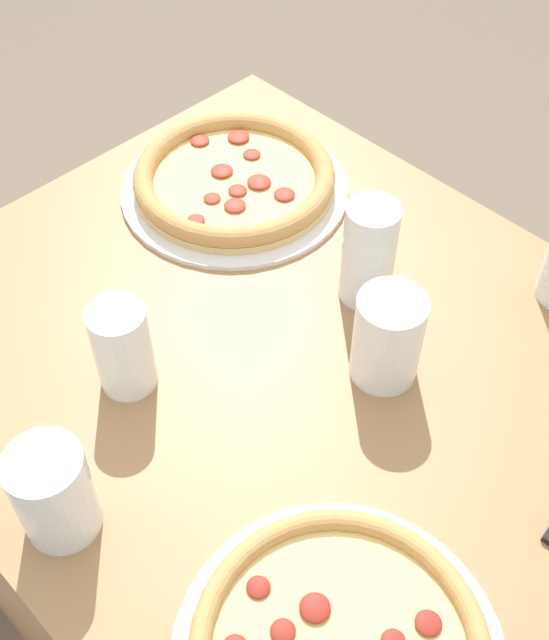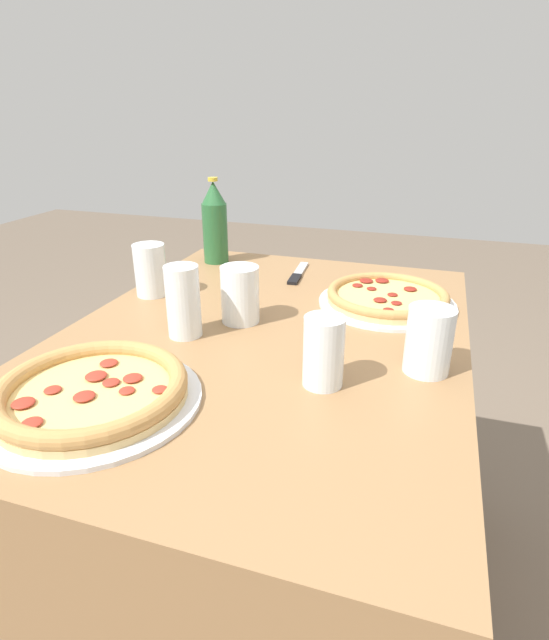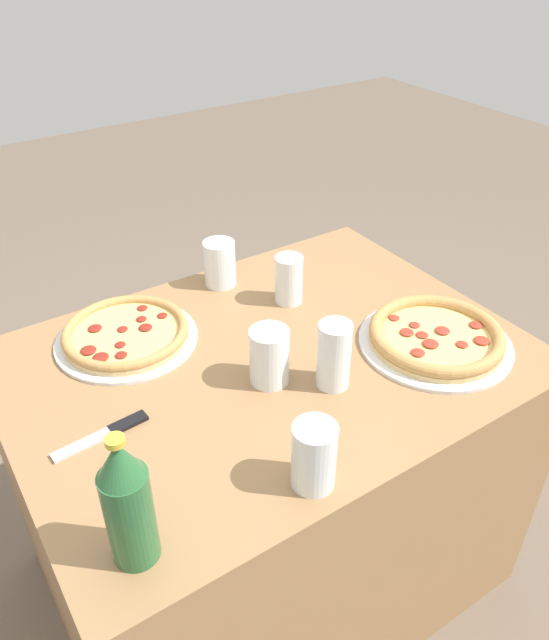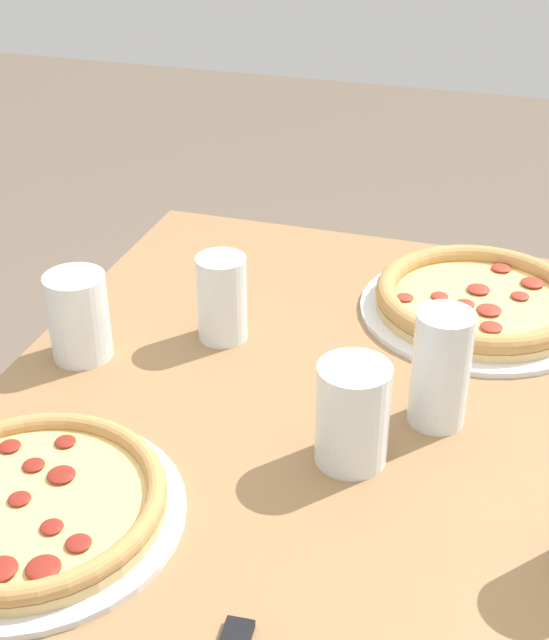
{
  "view_description": "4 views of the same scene",
  "coord_description": "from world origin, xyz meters",
  "views": [
    {
      "loc": [
        -0.36,
        0.43,
        1.48
      ],
      "look_at": [
        0.05,
        0.03,
        0.82
      ],
      "focal_mm": 45.0,
      "sensor_mm": 36.0,
      "label": 1
    },
    {
      "loc": [
        0.86,
        0.3,
        1.15
      ],
      "look_at": [
        0.06,
        0.04,
        0.79
      ],
      "focal_mm": 28.0,
      "sensor_mm": 36.0,
      "label": 2
    },
    {
      "loc": [
        -0.56,
        -0.88,
        1.54
      ],
      "look_at": [
        0.03,
        0.02,
        0.8
      ],
      "focal_mm": 35.0,
      "sensor_mm": 36.0,
      "label": 3
    },
    {
      "loc": [
        -0.79,
        -0.21,
        1.36
      ],
      "look_at": [
        0.08,
        0.06,
        0.82
      ],
      "focal_mm": 50.0,
      "sensor_mm": 36.0,
      "label": 4
    }
  ],
  "objects": [
    {
      "name": "ground_plane",
      "position": [
        0.0,
        0.0,
        0.0
      ],
      "size": [
        8.0,
        8.0,
        0.0
      ],
      "primitive_type": "plane",
      "color": "#6B5B4C"
    },
    {
      "name": "table",
      "position": [
        0.0,
        0.0,
        0.37
      ],
      "size": [
        1.06,
        0.79,
        0.73
      ],
      "color": "#997047",
      "rests_on": "ground_plane"
    },
    {
      "name": "pizza_salami",
      "position": [
        0.33,
        -0.16,
        0.75
      ],
      "size": [
        0.33,
        0.33,
        0.04
      ],
      "color": "silver",
      "rests_on": "table"
    },
    {
      "name": "pizza_margherita",
      "position": [
        -0.23,
        0.22,
        0.75
      ],
      "size": [
        0.31,
        0.31,
        0.04
      ],
      "color": "silver",
      "rests_on": "table"
    },
    {
      "name": "glass_orange_juice",
      "position": [
        -0.12,
        -0.32,
        0.79
      ],
      "size": [
        0.07,
        0.07,
        0.12
      ],
      "color": "white",
      "rests_on": "table"
    },
    {
      "name": "glass_lemonade",
      "position": [
        0.06,
        -0.14,
        0.79
      ],
      "size": [
        0.07,
        0.07,
        0.14
      ],
      "color": "white",
      "rests_on": "table"
    },
    {
      "name": "glass_iced_tea",
      "position": [
        -0.04,
        -0.06,
        0.79
      ],
      "size": [
        0.08,
        0.08,
        0.12
      ],
      "color": "white",
      "rests_on": "table"
    },
    {
      "name": "glass_mango_juice",
      "position": [
        0.16,
        0.16,
        0.79
      ],
      "size": [
        0.07,
        0.07,
        0.12
      ],
      "color": "white",
      "rests_on": "table"
    },
    {
      "name": "glass_water",
      "position": [
        0.06,
        0.32,
        0.79
      ],
      "size": [
        0.08,
        0.08,
        0.12
      ],
      "color": "white",
      "rests_on": "table"
    },
    {
      "name": "beer_bottle",
      "position": [
        -0.42,
        -0.29,
        0.84
      ],
      "size": [
        0.07,
        0.07,
        0.24
      ],
      "color": "#286033",
      "rests_on": "table"
    },
    {
      "name": "knife",
      "position": [
        -0.37,
        -0.03,
        0.73
      ],
      "size": [
        0.18,
        0.04,
        0.01
      ],
      "color": "black",
      "rests_on": "table"
    }
  ]
}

